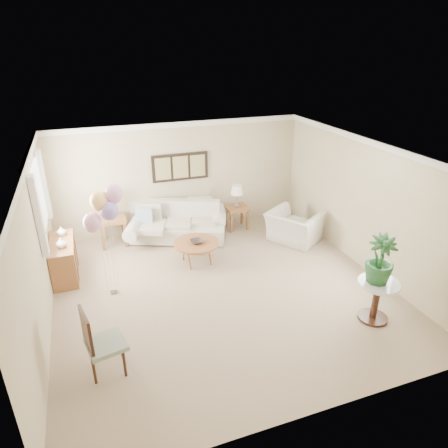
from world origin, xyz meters
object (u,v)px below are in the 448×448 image
at_px(coffee_table, 196,244).
at_px(accent_chair, 100,341).
at_px(balloon_cluster, 104,208).
at_px(sofa, 178,225).
at_px(armchair, 294,227).

relative_size(coffee_table, accent_chair, 0.91).
relative_size(coffee_table, balloon_cluster, 0.45).
height_order(sofa, armchair, sofa).
bearing_deg(balloon_cluster, accent_chair, -99.92).
height_order(armchair, accent_chair, accent_chair).
bearing_deg(sofa, coffee_table, -86.24).
bearing_deg(sofa, armchair, -23.16).
bearing_deg(balloon_cluster, armchair, 10.00).
distance_m(coffee_table, accent_chair, 3.25).
xyz_separation_m(coffee_table, balloon_cluster, (-1.74, -0.53, 1.25)).
distance_m(sofa, balloon_cluster, 2.79).
bearing_deg(accent_chair, armchair, 31.06).
bearing_deg(sofa, balloon_cluster, -132.87).
bearing_deg(armchair, sofa, 34.70).
distance_m(coffee_table, armchair, 2.40).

